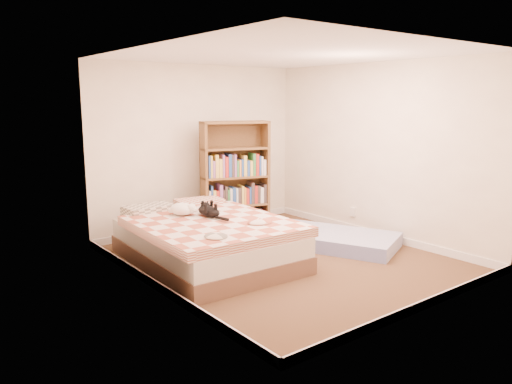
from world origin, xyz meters
TOP-DOWN VIEW (x-y plane):
  - room at (0.00, 0.00)m, footprint 3.51×4.01m
  - bed at (-0.81, 0.54)m, footprint 1.75×2.34m
  - bookshelf at (0.30, 1.50)m, footprint 1.10×0.62m
  - floor_mattress at (0.85, 0.20)m, footprint 1.70×2.27m
  - black_cat at (-0.73, 0.61)m, footprint 0.32×0.69m
  - white_dog at (-0.94, 0.85)m, footprint 0.35×0.38m

SIDE VIEW (x-z plane):
  - floor_mattress at x=0.85m, z-range 0.00..0.19m
  - bed at x=-0.81m, z-range -0.03..0.58m
  - bookshelf at x=0.30m, z-range -0.24..1.43m
  - black_cat at x=-0.73m, z-range 0.54..0.69m
  - white_dog at x=-0.94m, z-range 0.55..0.70m
  - room at x=0.00m, z-range -0.06..2.45m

